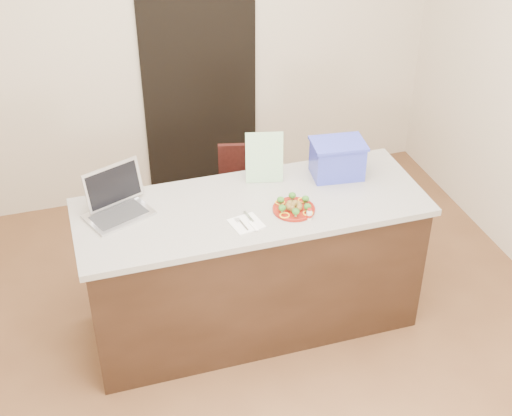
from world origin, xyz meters
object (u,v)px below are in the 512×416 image
object	(u,v)px
island	(252,266)
laptop	(116,201)
blue_box	(337,159)
plate	(294,209)
napkin	(246,224)
chair	(250,197)
yogurt_bottle	(309,215)

from	to	relation	value
island	laptop	xyz separation A→B (m)	(-0.76, 0.16, 0.53)
blue_box	island	bearing A→B (deg)	-158.65
laptop	plate	bearing A→B (deg)	-39.60
napkin	blue_box	size ratio (longest dim) A/B	0.48
plate	laptop	size ratio (longest dim) A/B	0.58
laptop	napkin	bearing A→B (deg)	-50.04
chair	napkin	bearing A→B (deg)	-93.56
laptop	chair	size ratio (longest dim) A/B	0.49
napkin	laptop	world-z (taller)	laptop
napkin	laptop	bearing A→B (deg)	152.61
yogurt_bottle	laptop	world-z (taller)	laptop
island	yogurt_bottle	xyz separation A→B (m)	(0.27, -0.24, 0.49)
chair	island	bearing A→B (deg)	-91.34
laptop	blue_box	size ratio (longest dim) A/B	1.22
island	napkin	bearing A→B (deg)	-115.86
island	yogurt_bottle	bearing A→B (deg)	-41.81
plate	napkin	bearing A→B (deg)	-170.31
yogurt_bottle	blue_box	bearing A→B (deg)	50.30
island	yogurt_bottle	size ratio (longest dim) A/B	30.44
plate	yogurt_bottle	size ratio (longest dim) A/B	3.63
laptop	yogurt_bottle	bearing A→B (deg)	-44.10
yogurt_bottle	laptop	xyz separation A→B (m)	(-1.03, 0.40, 0.04)
napkin	yogurt_bottle	size ratio (longest dim) A/B	2.46
plate	napkin	distance (m)	0.31
plate	chair	distance (m)	0.95
island	napkin	world-z (taller)	napkin
blue_box	yogurt_bottle	bearing A→B (deg)	-123.26
napkin	chair	distance (m)	1.04
plate	laptop	xyz separation A→B (m)	(-0.97, 0.30, 0.06)
yogurt_bottle	napkin	bearing A→B (deg)	171.12
plate	yogurt_bottle	distance (m)	0.12
island	laptop	world-z (taller)	laptop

